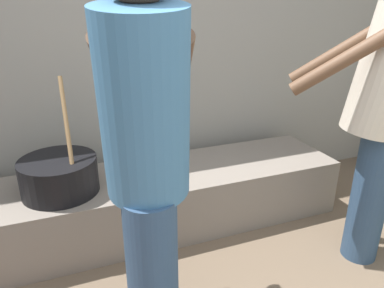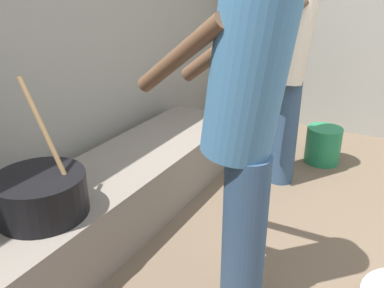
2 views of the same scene
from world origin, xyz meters
TOP-DOWN VIEW (x-y plane):
  - block_enclosure_rear at (0.00, 2.21)m, footprint 5.35×0.20m
  - hearth_ledge at (0.08, 1.69)m, footprint 2.54×0.60m
  - cooking_pot_main at (-0.49, 1.66)m, footprint 0.44×0.44m
  - cook_in_blue_shirt at (-0.18, 0.76)m, footprint 0.49×0.74m
  - cook_in_cream_shirt at (1.13, 0.97)m, footprint 0.74×0.65m
  - bucket_green_plastic at (1.65, 0.74)m, footprint 0.29×0.29m

SIDE VIEW (x-z plane):
  - bucket_green_plastic at x=1.65m, z-range 0.00..0.31m
  - hearth_ledge at x=0.08m, z-range 0.00..0.39m
  - cooking_pot_main at x=-0.49m, z-range 0.17..0.83m
  - cook_in_cream_shirt at x=1.13m, z-range 0.12..1.76m
  - cook_in_blue_shirt at x=-0.18m, z-range 0.12..1.77m
  - block_enclosure_rear at x=0.00m, z-range 0.00..2.34m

